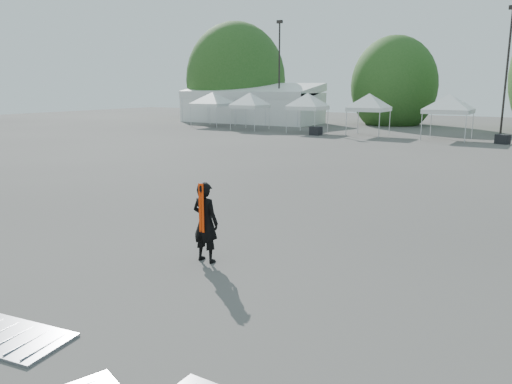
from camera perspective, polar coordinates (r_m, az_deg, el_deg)
The scene contains 15 objects.
ground at distance 14.06m, azimuth -0.50°, elevation -4.01°, with size 120.00×120.00×0.00m, color #474442.
marquee at distance 54.89m, azimuth -0.56°, elevation 10.00°, with size 15.00×6.25×4.23m.
light_pole_west at distance 51.99m, azimuth 2.68°, elevation 14.07°, with size 0.60×0.25×10.30m.
light_pole_east at distance 43.68m, azimuth 26.80°, elevation 12.90°, with size 0.60×0.25×9.80m.
tree_far_w at distance 59.55m, azimuth -2.33°, elevation 12.62°, with size 4.80×4.80×7.30m.
tree_mid_w at distance 53.64m, azimuth 15.47°, elevation 11.63°, with size 4.16×4.16×6.33m.
tent_a at distance 49.86m, azimuth -4.97°, elevation 11.01°, with size 4.68×4.68×3.88m.
tent_b at distance 45.64m, azimuth -0.70°, elevation 10.96°, with size 3.89×3.89×3.88m.
tent_c at distance 43.02m, azimuth 5.94°, elevation 10.84°, with size 4.00×4.00×3.88m.
tent_d at distance 41.15m, azimuth 12.83°, elevation 10.56°, with size 4.06×4.06×3.88m.
tent_e at distance 39.55m, azimuth 21.24°, elevation 10.01°, with size 4.55×4.55×3.88m.
man at distance 11.17m, azimuth -5.81°, elevation -3.44°, with size 0.68×0.47×1.82m.
barrier_left at distance 9.06m, azimuth -26.70°, elevation -14.48°, with size 2.19×1.31×0.07m.
crate_west at distance 40.87m, azimuth 6.85°, elevation 6.94°, with size 0.87×0.68×0.68m, color black.
crate_mid at distance 38.27m, azimuth 26.36°, elevation 5.43°, with size 0.83×0.65×0.65m, color black.
Camera 1 is at (7.18, -11.45, 3.88)m, focal length 35.00 mm.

